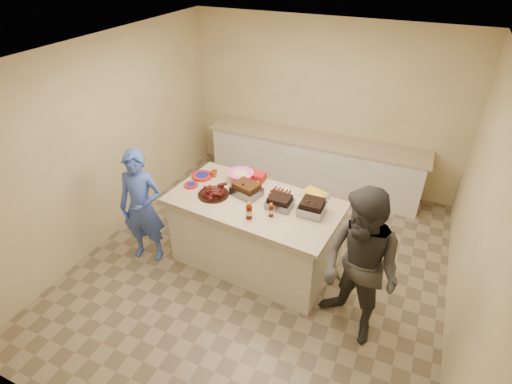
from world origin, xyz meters
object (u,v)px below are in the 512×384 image
at_px(roasting_pan, 311,213).
at_px(coleslaw_bowl, 241,181).
at_px(bbq_bottle_b, 271,216).
at_px(mustard_bottle, 257,189).
at_px(guest_blue, 151,254).
at_px(island, 254,262).
at_px(rib_platter, 214,195).
at_px(plastic_cup, 214,176).
at_px(bbq_bottle_a, 249,218).
at_px(guest_gray, 349,328).

xyz_separation_m(roasting_pan, coleslaw_bowl, (-1.05, 0.30, 0.00)).
bearing_deg(bbq_bottle_b, mustard_bottle, 128.79).
relative_size(bbq_bottle_b, guest_blue, 0.11).
relative_size(island, rib_platter, 5.37).
height_order(roasting_pan, bbq_bottle_b, bbq_bottle_b).
xyz_separation_m(island, plastic_cup, (-0.73, 0.31, 0.98)).
xyz_separation_m(bbq_bottle_a, plastic_cup, (-0.81, 0.65, 0.00)).
height_order(roasting_pan, guest_blue, roasting_pan).
xyz_separation_m(island, bbq_bottle_b, (0.30, -0.20, 0.98)).
distance_m(bbq_bottle_a, mustard_bottle, 0.63).
bearing_deg(island, guest_blue, -156.59).
bearing_deg(rib_platter, bbq_bottle_b, -7.95).
bearing_deg(bbq_bottle_b, bbq_bottle_a, -146.26).
height_order(bbq_bottle_b, mustard_bottle, bbq_bottle_b).
distance_m(mustard_bottle, guest_gray, 1.95).
bearing_deg(mustard_bottle, island, -73.44).
height_order(island, guest_gray, island).
relative_size(roasting_pan, guest_blue, 0.18).
bearing_deg(plastic_cup, roasting_pan, -10.63).
bearing_deg(island, roasting_pan, 8.88).
relative_size(plastic_cup, guest_gray, 0.05).
distance_m(rib_platter, roasting_pan, 1.22).
distance_m(rib_platter, guest_blue, 1.34).
xyz_separation_m(coleslaw_bowl, mustard_bottle, (0.27, -0.07, 0.00)).
distance_m(island, roasting_pan, 1.21).
bearing_deg(bbq_bottle_a, coleslaw_bowl, 122.58).
xyz_separation_m(island, bbq_bottle_a, (0.09, -0.34, 0.98)).
bearing_deg(roasting_pan, rib_platter, -174.27).
relative_size(bbq_bottle_b, plastic_cup, 1.84).
bearing_deg(plastic_cup, coleslaw_bowl, 4.61).
bearing_deg(rib_platter, bbq_bottle_a, -22.73).
xyz_separation_m(roasting_pan, bbq_bottle_b, (-0.40, -0.24, 0.00)).
height_order(roasting_pan, plastic_cup, roasting_pan).
height_order(island, coleslaw_bowl, coleslaw_bowl).
xyz_separation_m(coleslaw_bowl, plastic_cup, (-0.38, -0.03, 0.00)).
bearing_deg(guest_blue, coleslaw_bowl, 23.57).
xyz_separation_m(coleslaw_bowl, bbq_bottle_a, (0.43, -0.68, 0.00)).
distance_m(bbq_bottle_b, mustard_bottle, 0.60).
height_order(guest_blue, guest_gray, guest_gray).
distance_m(roasting_pan, mustard_bottle, 0.81).
bearing_deg(guest_gray, roasting_pan, 171.61).
distance_m(bbq_bottle_b, guest_blue, 1.94).
distance_m(rib_platter, bbq_bottle_a, 0.65).
bearing_deg(guest_gray, guest_blue, -150.21).
distance_m(guest_blue, guest_gray, 2.76).
bearing_deg(rib_platter, plastic_cup, 118.25).
bearing_deg(bbq_bottle_b, rib_platter, 172.05).
bearing_deg(mustard_bottle, rib_platter, -140.41).
distance_m(island, guest_gray, 1.50).
relative_size(mustard_bottle, plastic_cup, 1.31).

